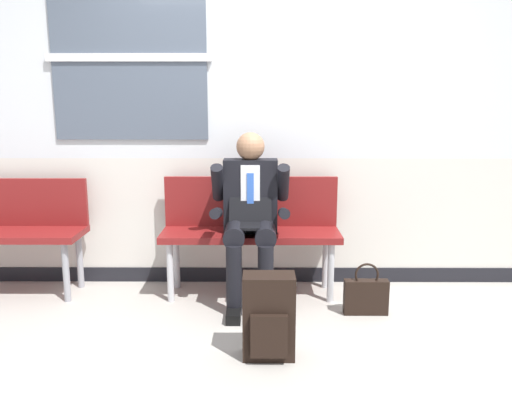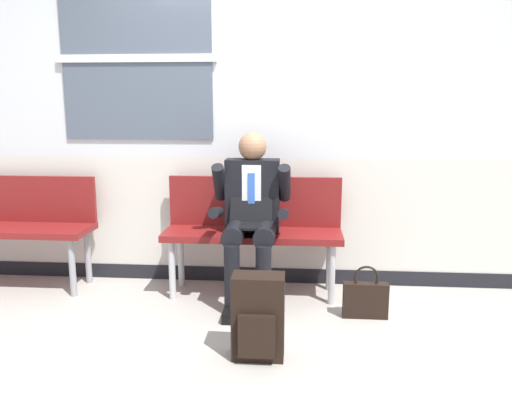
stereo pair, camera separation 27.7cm
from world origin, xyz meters
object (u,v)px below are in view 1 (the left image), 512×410
person_seated (250,213)px  bench_empty (8,225)px  handbag (366,296)px  bench_with_person (251,224)px  backpack (269,317)px

person_seated → bench_empty: bearing=174.1°
person_seated → handbag: bearing=-16.9°
bench_with_person → handbag: (0.82, -0.45, -0.41)m
person_seated → handbag: (0.82, -0.25, -0.54)m
bench_empty → bench_with_person: bearing=0.1°
bench_with_person → bench_empty: 1.89m
person_seated → backpack: size_ratio=2.50×
backpack → handbag: 0.95m
bench_with_person → handbag: bench_with_person is taller
bench_empty → handbag: size_ratio=3.16×
handbag → backpack: bearing=-137.8°
handbag → bench_with_person: bearing=151.4°
handbag → bench_empty: bearing=170.7°
person_seated → backpack: (0.12, -0.88, -0.43)m
bench_empty → backpack: size_ratio=2.35×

